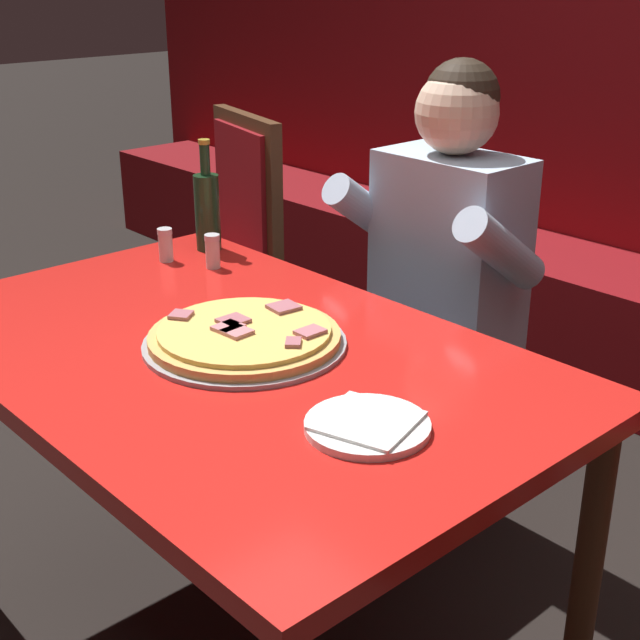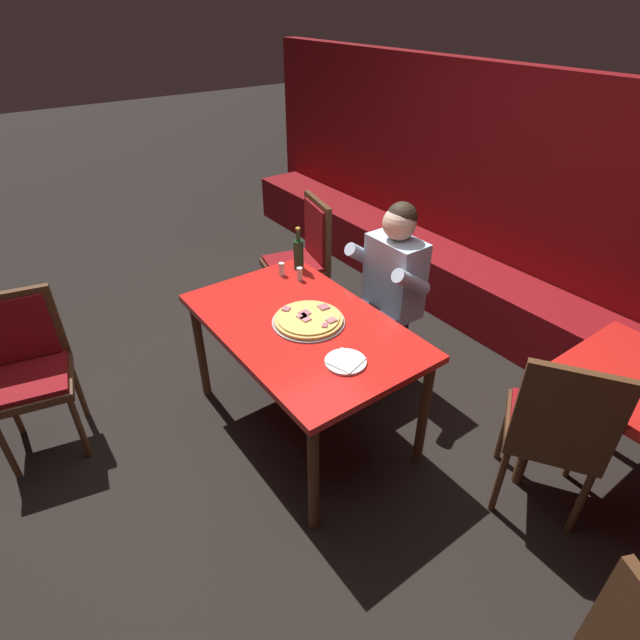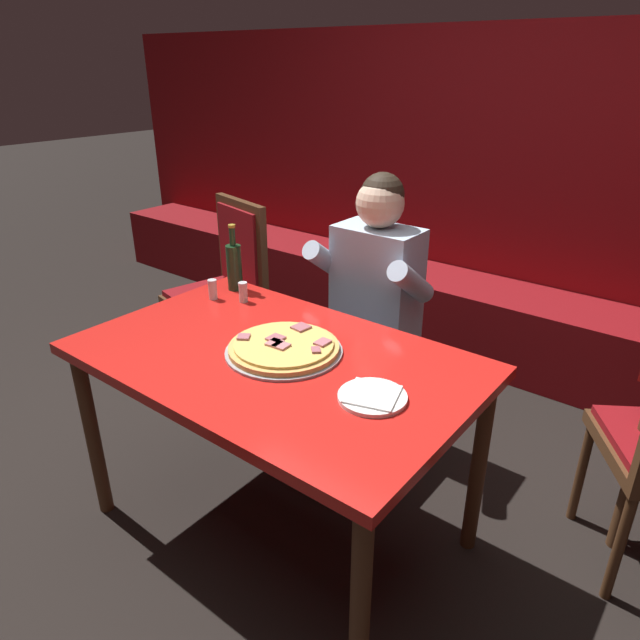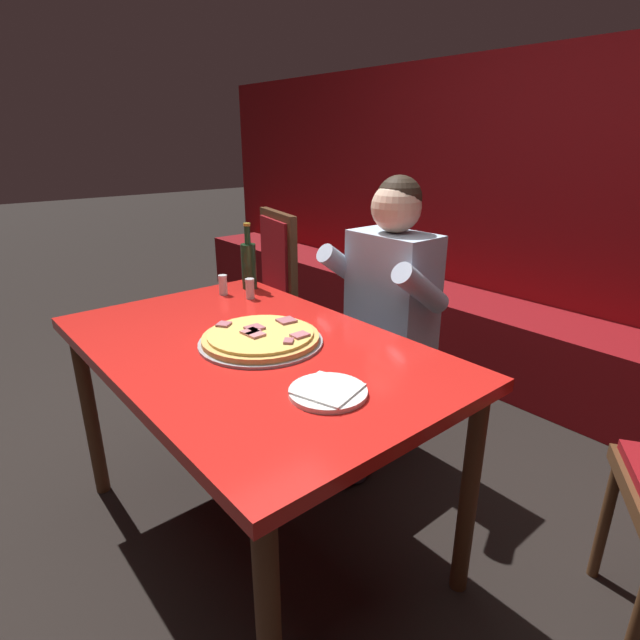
% 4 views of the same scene
% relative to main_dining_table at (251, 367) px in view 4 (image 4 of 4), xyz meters
% --- Properties ---
extents(ground_plane, '(24.00, 24.00, 0.00)m').
position_rel_main_dining_table_xyz_m(ground_plane, '(0.00, 0.00, -0.70)').
color(ground_plane, black).
extents(booth_wall_panel, '(6.80, 0.16, 1.90)m').
position_rel_main_dining_table_xyz_m(booth_wall_panel, '(0.00, 2.18, 0.25)').
color(booth_wall_panel, maroon).
rests_on(booth_wall_panel, ground_plane).
extents(booth_bench, '(6.46, 0.48, 0.46)m').
position_rel_main_dining_table_xyz_m(booth_bench, '(0.00, 1.86, -0.47)').
color(booth_bench, maroon).
rests_on(booth_bench, ground_plane).
extents(main_dining_table, '(1.39, 0.87, 0.78)m').
position_rel_main_dining_table_xyz_m(main_dining_table, '(0.00, 0.00, 0.00)').
color(main_dining_table, '#4C2D19').
rests_on(main_dining_table, ground_plane).
extents(pizza, '(0.41, 0.41, 0.05)m').
position_rel_main_dining_table_xyz_m(pizza, '(0.02, 0.03, 0.10)').
color(pizza, '#9E9EA3').
rests_on(pizza, main_dining_table).
extents(plate_white_paper, '(0.21, 0.21, 0.02)m').
position_rel_main_dining_table_xyz_m(plate_white_paper, '(0.42, -0.03, 0.09)').
color(plate_white_paper, white).
rests_on(plate_white_paper, main_dining_table).
extents(beer_bottle, '(0.07, 0.07, 0.29)m').
position_rel_main_dining_table_xyz_m(beer_bottle, '(-0.55, 0.35, 0.19)').
color(beer_bottle, '#19381E').
rests_on(beer_bottle, main_dining_table).
extents(shaker_red_pepper_flakes, '(0.04, 0.04, 0.09)m').
position_rel_main_dining_table_xyz_m(shaker_red_pepper_flakes, '(-0.54, 0.21, 0.12)').
color(shaker_red_pepper_flakes, silver).
rests_on(shaker_red_pepper_flakes, main_dining_table).
extents(shaker_parmesan, '(0.04, 0.04, 0.09)m').
position_rel_main_dining_table_xyz_m(shaker_parmesan, '(-0.42, 0.27, 0.12)').
color(shaker_parmesan, silver).
rests_on(shaker_parmesan, main_dining_table).
extents(diner_seated_blue_shirt, '(0.53, 0.53, 1.27)m').
position_rel_main_dining_table_xyz_m(diner_seated_blue_shirt, '(-0.09, 0.71, 0.01)').
color(diner_seated_blue_shirt, black).
rests_on(diner_seated_blue_shirt, ground_plane).
extents(dining_chair_far_right, '(0.53, 0.53, 1.03)m').
position_rel_main_dining_table_xyz_m(dining_chair_far_right, '(-1.01, 0.70, -0.09)').
color(dining_chair_far_right, '#4C2D19').
rests_on(dining_chair_far_right, ground_plane).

